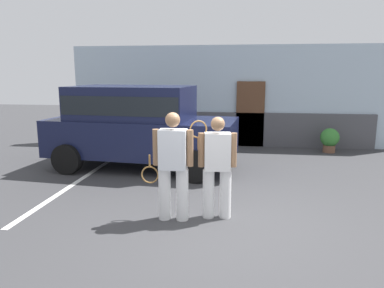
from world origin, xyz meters
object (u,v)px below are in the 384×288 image
object	(u,v)px
parked_suv	(138,123)
tennis_player_man	(173,165)
potted_plant_by_porch	(330,139)
tennis_player_woman	(217,166)

from	to	relation	value
parked_suv	tennis_player_man	bearing A→B (deg)	-59.99
parked_suv	potted_plant_by_porch	bearing A→B (deg)	30.83
parked_suv	tennis_player_woman	distance (m)	3.72
parked_suv	potted_plant_by_porch	distance (m)	5.82
potted_plant_by_porch	tennis_player_man	bearing A→B (deg)	-122.98
parked_suv	tennis_player_man	xyz separation A→B (m)	(1.49, -3.17, -0.23)
tennis_player_woman	tennis_player_man	bearing A→B (deg)	7.48
tennis_player_woman	parked_suv	bearing A→B (deg)	-60.95
tennis_player_man	potted_plant_by_porch	world-z (taller)	tennis_player_man
tennis_player_man	potted_plant_by_porch	xyz separation A→B (m)	(3.70, 5.70, -0.51)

